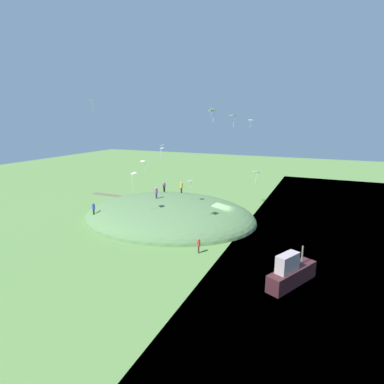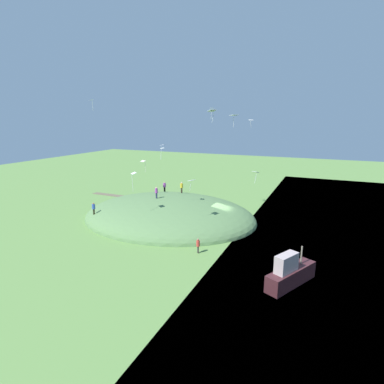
{
  "view_description": "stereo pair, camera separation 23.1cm",
  "coord_description": "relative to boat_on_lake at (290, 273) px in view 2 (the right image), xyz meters",
  "views": [
    {
      "loc": [
        -12.51,
        39.3,
        14.01
      ],
      "look_at": [
        3.7,
        1.89,
        4.38
      ],
      "focal_mm": 29.3,
      "sensor_mm": 36.0,
      "label": 1
    },
    {
      "loc": [
        -12.72,
        39.2,
        14.01
      ],
      "look_at": [
        3.7,
        1.89,
        4.38
      ],
      "focal_mm": 29.3,
      "sensor_mm": 36.0,
      "label": 2
    }
  ],
  "objects": [
    {
      "name": "dirt_path",
      "position": [
        33.47,
        -20.13,
        -1.07
      ],
      "size": [
        10.15,
        1.45,
        0.04
      ],
      "primitive_type": "cube",
      "rotation": [
        0.0,
        0.0,
        -0.01
      ],
      "color": "brown",
      "rests_on": "ground_plane"
    },
    {
      "name": "person_walking_path",
      "position": [
        18.48,
        -17.16,
        2.63
      ],
      "size": [
        0.54,
        0.54,
        1.76
      ],
      "rotation": [
        0.0,
        0.0,
        1.28
      ],
      "color": "#423326",
      "rests_on": "grass_hill"
    },
    {
      "name": "kite_5",
      "position": [
        4.29,
        -4.42,
        7.71
      ],
      "size": [
        0.72,
        0.64,
        1.16
      ],
      "color": "white"
    },
    {
      "name": "kite_10",
      "position": [
        12.32,
        -7.01,
        5.81
      ],
      "size": [
        0.85,
        1.01,
        1.34
      ],
      "color": "white"
    },
    {
      "name": "ground_plane",
      "position": [
        10.56,
        -13.49,
        -1.09
      ],
      "size": [
        160.0,
        160.0,
        0.0
      ],
      "primitive_type": "plane",
      "color": "#638D45"
    },
    {
      "name": "kite_9",
      "position": [
        9.57,
        -14.43,
        13.25
      ],
      "size": [
        1.13,
        1.26,
        1.58
      ],
      "color": "white"
    },
    {
      "name": "person_on_hilltop",
      "position": [
        19.83,
        -11.73,
        2.85
      ],
      "size": [
        0.5,
        0.5,
        1.65
      ],
      "rotation": [
        0.0,
        0.0,
        5.95
      ],
      "color": "#1E2642",
      "rests_on": "grass_hill"
    },
    {
      "name": "kite_1",
      "position": [
        8.38,
        -2.95,
        13.57
      ],
      "size": [
        0.84,
        0.92,
        1.22
      ],
      "color": "white"
    },
    {
      "name": "kite_2",
      "position": [
        19.3,
        -5.49,
        6.26
      ],
      "size": [
        0.95,
        0.9,
        2.28
      ],
      "color": "white"
    },
    {
      "name": "kite_7",
      "position": [
        24.32,
        -15.57,
        6.29
      ],
      "size": [
        0.9,
        0.72,
        1.88
      ],
      "color": "white"
    },
    {
      "name": "kite_4",
      "position": [
        17.16,
        -8.97,
        9.5
      ],
      "size": [
        0.62,
        0.8,
        1.9
      ],
      "color": "white"
    },
    {
      "name": "kite_8",
      "position": [
        26.54,
        -7.4,
        15.12
      ],
      "size": [
        0.84,
        0.81,
        1.36
      ],
      "color": "silver"
    },
    {
      "name": "kite_6",
      "position": [
        9.29,
        -22.57,
        12.59
      ],
      "size": [
        0.8,
        0.71,
        1.16
      ],
      "color": "silver"
    },
    {
      "name": "person_near_shore",
      "position": [
        22.64,
        -19.23,
        1.94
      ],
      "size": [
        0.67,
        0.67,
        1.68
      ],
      "rotation": [
        0.0,
        0.0,
        0.8
      ],
      "color": "black",
      "rests_on": "grass_hill"
    },
    {
      "name": "boat_on_lake",
      "position": [
        0.0,
        0.0,
        0.0
      ],
      "size": [
        3.71,
        5.65,
        3.14
      ],
      "rotation": [
        0.0,
        0.0,
        1.11
      ],
      "color": "#421F23",
      "rests_on": "lake_water"
    },
    {
      "name": "grass_hill",
      "position": [
        18.29,
        -12.51,
        -1.09
      ],
      "size": [
        25.2,
        20.73,
        5.85
      ],
      "primitive_type": "ellipsoid",
      "color": "#5C814C",
      "rests_on": "ground_plane"
    },
    {
      "name": "person_with_child",
      "position": [
        26.31,
        -6.04,
        1.25
      ],
      "size": [
        0.59,
        0.59,
        1.63
      ],
      "rotation": [
        0.0,
        0.0,
        4.09
      ],
      "color": "#403B27",
      "rests_on": "grass_hill"
    },
    {
      "name": "person_watching_kites",
      "position": [
        9.73,
        -2.9,
        -0.05
      ],
      "size": [
        0.52,
        0.52,
        1.64
      ],
      "rotation": [
        0.0,
        0.0,
        5.45
      ],
      "color": "#383130",
      "rests_on": "ground_plane"
    },
    {
      "name": "kite_0",
      "position": [
        13.56,
        -17.04,
        14.18
      ],
      "size": [
        0.75,
        0.83,
        1.47
      ],
      "color": "silver"
    },
    {
      "name": "kite_3",
      "position": [
        22.95,
        -19.25,
        8.03
      ],
      "size": [
        0.95,
        0.96,
        1.83
      ],
      "color": "white"
    }
  ]
}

